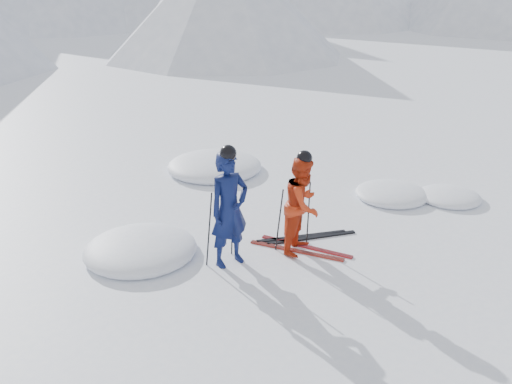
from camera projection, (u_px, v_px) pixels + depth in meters
ground at (352, 229)px, 10.16m from camera, size 160.00×160.00×0.00m
skier_blue at (229, 210)px, 8.63m from camera, size 0.72×0.49×1.93m
skier_red at (303, 205)px, 9.11m from camera, size 1.01×0.92×1.69m
pole_blue_left at (209, 230)px, 8.68m from camera, size 0.13×0.09×1.28m
pole_blue_right at (232, 219)px, 9.08m from camera, size 0.13×0.08×1.28m
pole_red_left at (279, 220)px, 9.21m from camera, size 0.11×0.09×1.13m
pole_red_right at (308, 213)px, 9.50m from camera, size 0.11×0.08×1.13m
ski_worn_left at (296, 251)px, 9.35m from camera, size 0.83×1.56×0.03m
ski_worn_right at (306, 247)px, 9.49m from camera, size 0.73×1.61×0.03m
ski_loose_a at (302, 236)px, 9.86m from camera, size 1.58×0.81×0.03m
ski_loose_b at (312, 238)px, 9.81m from camera, size 1.60×0.76×0.03m
snow_lumps at (245, 195)px, 11.72m from camera, size 7.85×6.50×0.51m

